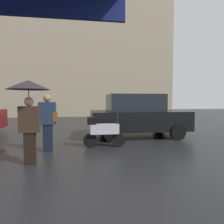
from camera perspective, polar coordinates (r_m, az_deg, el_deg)
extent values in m
cube|color=black|center=(5.22, -22.67, -9.75)|extent=(0.26, 0.16, 0.78)
cube|color=#332319|center=(5.11, -22.86, -2.00)|extent=(0.47, 0.21, 0.63)
sphere|color=tan|center=(5.09, -22.97, 2.77)|extent=(0.22, 0.22, 0.22)
cylinder|color=black|center=(5.09, -23.01, 4.32)|extent=(0.02, 0.02, 0.30)
cone|color=#291E25|center=(5.11, -23.08, 7.27)|extent=(1.00, 1.00, 0.23)
cube|color=black|center=(6.34, -18.10, -7.13)|extent=(0.27, 0.17, 0.83)
cube|color=#1E2D47|center=(6.25, -18.23, -0.34)|extent=(0.49, 0.22, 0.67)
sphere|color=#936B4C|center=(6.24, -18.30, 3.79)|extent=(0.23, 0.23, 0.23)
cube|color=brown|center=(6.22, -16.19, -1.25)|extent=(0.12, 0.24, 0.28)
cylinder|color=black|center=(6.67, 1.88, -8.06)|extent=(0.46, 0.09, 0.46)
cylinder|color=black|center=(6.57, -6.31, -8.26)|extent=(0.46, 0.09, 0.46)
cube|color=silver|center=(6.54, -2.19, -4.91)|extent=(0.94, 0.32, 0.32)
cube|color=black|center=(6.47, -5.93, -2.52)|extent=(0.28, 0.28, 0.24)
cylinder|color=black|center=(6.55, 1.48, -1.81)|extent=(0.06, 0.06, 0.55)
cube|color=black|center=(8.51, 7.75, -2.35)|extent=(4.04, 1.90, 0.79)
cube|color=black|center=(8.41, 6.47, 2.71)|extent=(2.22, 1.75, 0.71)
cylinder|color=black|center=(9.88, 13.50, -3.93)|extent=(0.62, 0.18, 0.62)
cylinder|color=black|center=(8.17, 18.55, -5.55)|extent=(0.62, 0.18, 0.62)
cylinder|color=black|center=(9.22, -1.83, -4.35)|extent=(0.62, 0.18, 0.62)
cylinder|color=black|center=(7.36, -0.07, -6.34)|extent=(0.62, 0.18, 0.62)
cube|color=gray|center=(20.72, -10.06, 20.80)|extent=(18.76, 2.30, 15.51)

